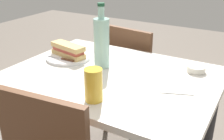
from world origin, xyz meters
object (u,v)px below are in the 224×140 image
at_px(knife_near, 62,58).
at_px(beer_glass, 94,85).
at_px(chair_near, 133,76).
at_px(water_bottle, 102,42).
at_px(baguette_sandwich_near, 68,50).
at_px(olive_bowl, 196,69).
at_px(plate_near, 69,57).
at_px(dining_table, 112,99).

distance_m(knife_near, beer_glass, 0.46).
xyz_separation_m(chair_near, water_bottle, (-0.07, 0.52, 0.40)).
height_order(baguette_sandwich_near, olive_bowl, baguette_sandwich_near).
bearing_deg(beer_glass, knife_near, -34.68).
distance_m(baguette_sandwich_near, olive_bowl, 0.68).
bearing_deg(plate_near, water_bottle, 178.40).
bearing_deg(water_bottle, baguette_sandwich_near, -1.60).
distance_m(chair_near, baguette_sandwich_near, 0.62).
bearing_deg(knife_near, plate_near, -89.75).
xyz_separation_m(plate_near, baguette_sandwich_near, (0.00, 0.00, 0.04)).
height_order(beer_glass, olive_bowl, beer_glass).
bearing_deg(baguette_sandwich_near, olive_bowl, -165.40).
bearing_deg(dining_table, chair_near, -74.62).
height_order(baguette_sandwich_near, water_bottle, water_bottle).
distance_m(beer_glass, olive_bowl, 0.56).
height_order(chair_near, plate_near, chair_near).
bearing_deg(chair_near, plate_near, 73.24).
height_order(dining_table, chair_near, chair_near).
bearing_deg(baguette_sandwich_near, chair_near, -106.76).
bearing_deg(olive_bowl, knife_near, 18.90).
height_order(chair_near, beer_glass, beer_glass).
relative_size(plate_near, knife_near, 1.35).
xyz_separation_m(plate_near, beer_glass, (-0.38, 0.31, 0.06)).
relative_size(dining_table, chair_near, 1.15).
relative_size(baguette_sandwich_near, olive_bowl, 2.46).
xyz_separation_m(knife_near, olive_bowl, (-0.66, -0.22, -0.00)).
xyz_separation_m(water_bottle, beer_glass, (-0.16, 0.31, -0.06)).
relative_size(chair_near, knife_near, 4.81).
bearing_deg(dining_table, plate_near, -10.53).
distance_m(chair_near, olive_bowl, 0.67).
xyz_separation_m(dining_table, olive_bowl, (-0.34, -0.23, 0.15)).
relative_size(knife_near, olive_bowl, 2.01).
height_order(water_bottle, olive_bowl, water_bottle).
distance_m(dining_table, knife_near, 0.35).
bearing_deg(baguette_sandwich_near, knife_near, 90.25).
height_order(plate_near, water_bottle, water_bottle).
bearing_deg(dining_table, baguette_sandwich_near, -10.53).
xyz_separation_m(dining_table, plate_near, (0.31, -0.06, 0.15)).
distance_m(chair_near, water_bottle, 0.66).
xyz_separation_m(baguette_sandwich_near, beer_glass, (-0.38, 0.31, 0.02)).
xyz_separation_m(chair_near, olive_bowl, (-0.50, 0.34, 0.29)).
relative_size(dining_table, knife_near, 5.52).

